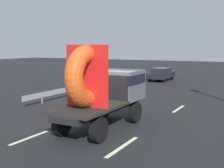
% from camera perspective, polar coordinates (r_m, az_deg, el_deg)
% --- Properties ---
extents(ground_plane, '(120.00, 120.00, 0.00)m').
position_cam_1_polar(ground_plane, '(12.97, -2.42, -8.30)').
color(ground_plane, black).
extents(flatbed_truck, '(2.02, 5.15, 3.57)m').
position_cam_1_polar(flatbed_truck, '(12.54, -1.30, -0.71)').
color(flatbed_truck, black).
rests_on(flatbed_truck, ground_plane).
extents(distant_sedan, '(1.74, 4.06, 1.32)m').
position_cam_1_polar(distant_sedan, '(30.41, 9.66, 2.00)').
color(distant_sedan, black).
rests_on(distant_sedan, ground_plane).
extents(guardrail, '(0.10, 12.97, 0.71)m').
position_cam_1_polar(guardrail, '(22.14, -5.15, -0.38)').
color(guardrail, gray).
rests_on(guardrail, ground_plane).
extents(lane_dash_left_near, '(0.16, 2.05, 0.01)m').
position_cam_1_polar(lane_dash_left_near, '(11.85, -15.83, -10.08)').
color(lane_dash_left_near, beige).
rests_on(lane_dash_left_near, ground_plane).
extents(lane_dash_left_far, '(0.16, 2.09, 0.01)m').
position_cam_1_polar(lane_dash_left_far, '(18.14, 1.85, -3.75)').
color(lane_dash_left_far, beige).
rests_on(lane_dash_left_far, ground_plane).
extents(lane_dash_right_near, '(0.16, 2.40, 0.01)m').
position_cam_1_polar(lane_dash_right_near, '(10.45, 2.09, -12.18)').
color(lane_dash_right_near, beige).
rests_on(lane_dash_right_near, ground_plane).
extents(lane_dash_right_far, '(0.16, 2.08, 0.01)m').
position_cam_1_polar(lane_dash_right_far, '(16.88, 12.94, -4.78)').
color(lane_dash_right_far, beige).
rests_on(lane_dash_right_far, ground_plane).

